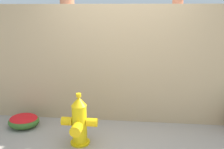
{
  "coord_description": "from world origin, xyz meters",
  "views": [
    {
      "loc": [
        0.27,
        -3.06,
        1.96
      ],
      "look_at": [
        -0.17,
        1.05,
        0.87
      ],
      "focal_mm": 40.64,
      "sensor_mm": 36.0,
      "label": 1
    }
  ],
  "objects": [
    {
      "name": "flower_bush_left",
      "position": [
        -1.63,
        0.7,
        0.11
      ],
      "size": [
        0.52,
        0.47,
        0.22
      ],
      "color": "#376225",
      "rests_on": "ground"
    },
    {
      "name": "fire_hydrant",
      "position": [
        -0.56,
        0.25,
        0.35
      ],
      "size": [
        0.53,
        0.43,
        0.78
      ],
      "color": "yellow",
      "rests_on": "ground"
    },
    {
      "name": "stone_wall",
      "position": [
        0.0,
        1.25,
        1.01
      ],
      "size": [
        6.12,
        0.29,
        2.02
      ],
      "primitive_type": "cube",
      "color": "tan",
      "rests_on": "ground"
    }
  ]
}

